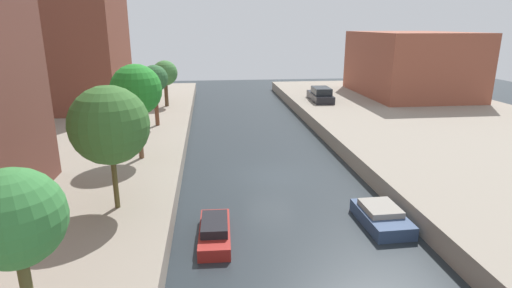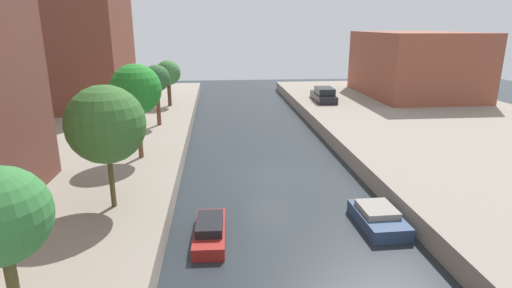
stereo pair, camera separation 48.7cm
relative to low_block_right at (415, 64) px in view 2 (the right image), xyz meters
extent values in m
plane|color=#232B30|center=(-18.00, -20.25, -4.27)|extent=(84.00, 84.00, 0.00)
cube|color=brown|center=(0.00, 0.00, 0.00)|extent=(10.00, 13.38, 6.54)
sphere|color=#367D3A|center=(-25.26, -33.98, 0.34)|extent=(2.03, 2.03, 2.03)
cylinder|color=#4F4624|center=(-25.26, -25.72, -2.07)|extent=(0.21, 0.21, 2.41)
sphere|color=#386C2E|center=(-25.26, -25.72, 0.23)|extent=(3.13, 3.13, 3.13)
cylinder|color=brown|center=(-25.26, -19.15, -1.81)|extent=(0.27, 0.27, 2.92)
sphere|color=#258429|center=(-25.26, -19.15, 0.62)|extent=(2.78, 2.78, 2.78)
cylinder|color=brown|center=(-25.26, -11.25, -1.86)|extent=(0.31, 0.31, 2.82)
sphere|color=#306335|center=(-25.26, -11.25, 0.23)|extent=(1.96, 1.96, 1.96)
cylinder|color=#503A26|center=(-25.26, -3.67, -2.14)|extent=(0.34, 0.34, 2.26)
sphere|color=#407B3B|center=(-25.26, -3.67, -0.22)|extent=(2.26, 2.26, 2.26)
cube|color=black|center=(-10.37, -2.53, -2.91)|extent=(1.97, 4.86, 0.71)
cube|color=#1E2328|center=(-10.37, -2.89, -2.23)|extent=(1.67, 2.69, 0.65)
cube|color=maroon|center=(-21.30, -27.04, -4.02)|extent=(1.33, 3.46, 0.50)
cube|color=black|center=(-21.30, -27.06, -3.59)|extent=(1.10, 1.92, 0.35)
cube|color=#33476B|center=(-14.16, -26.61, -3.99)|extent=(1.74, 3.19, 0.56)
cube|color=gray|center=(-14.16, -26.42, -3.58)|extent=(1.46, 1.77, 0.25)
camera|label=1|loc=(-21.35, -41.81, 4.02)|focal=28.68mm
camera|label=2|loc=(-20.87, -41.86, 4.02)|focal=28.68mm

